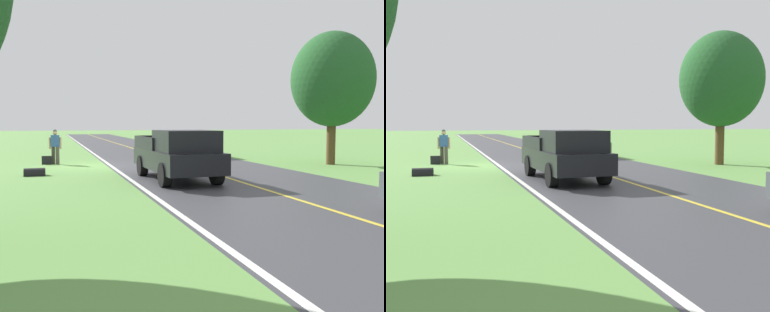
% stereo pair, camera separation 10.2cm
% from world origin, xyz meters
% --- Properties ---
extents(ground_plane, '(200.00, 200.00, 0.00)m').
position_xyz_m(ground_plane, '(0.00, 0.00, 0.00)').
color(ground_plane, '#609347').
extents(road_surface, '(7.53, 120.00, 0.00)m').
position_xyz_m(road_surface, '(-4.52, 0.00, 0.00)').
color(road_surface, '#3D3D42').
rests_on(road_surface, ground).
extents(lane_edge_line, '(0.16, 117.60, 0.00)m').
position_xyz_m(lane_edge_line, '(-0.93, 0.00, 0.01)').
color(lane_edge_line, silver).
rests_on(lane_edge_line, ground).
extents(lane_centre_line, '(0.14, 117.60, 0.00)m').
position_xyz_m(lane_centre_line, '(-4.52, 0.00, 0.01)').
color(lane_centre_line, gold).
rests_on(lane_centre_line, ground).
extents(hitchhiker_walking, '(0.62, 0.53, 1.75)m').
position_xyz_m(hitchhiker_walking, '(1.60, -1.49, 0.98)').
color(hitchhiker_walking, '#4C473D').
rests_on(hitchhiker_walking, ground).
extents(suitcase_carried, '(0.47, 0.23, 0.42)m').
position_xyz_m(suitcase_carried, '(2.02, -1.44, 0.21)').
color(suitcase_carried, black).
rests_on(suitcase_carried, ground).
extents(pickup_truck_passing, '(2.19, 5.44, 1.82)m').
position_xyz_m(pickup_truck_passing, '(-2.54, 6.52, 0.97)').
color(pickup_truck_passing, black).
rests_on(pickup_truck_passing, ground).
extents(tree_far_side_near, '(4.05, 4.05, 6.54)m').
position_xyz_m(tree_far_side_near, '(-11.49, 2.88, 4.20)').
color(tree_far_side_near, brown).
rests_on(tree_far_side_near, ground).
extents(sedan_near_oncoming, '(1.98, 4.43, 1.41)m').
position_xyz_m(sedan_near_oncoming, '(-6.62, -3.90, 0.75)').
color(sedan_near_oncoming, '#66754C').
rests_on(sedan_near_oncoming, ground).
extents(drainage_culvert, '(0.80, 0.60, 0.60)m').
position_xyz_m(drainage_culvert, '(2.44, 3.38, 0.00)').
color(drainage_culvert, black).
rests_on(drainage_culvert, ground).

